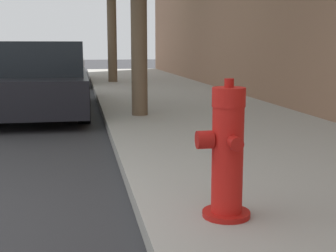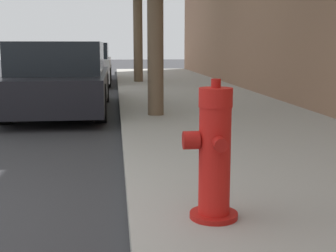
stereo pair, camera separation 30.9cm
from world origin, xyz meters
name	(u,v)px [view 1 (the left image)]	position (x,y,z in m)	size (l,w,h in m)	color
fire_hydrant	(227,154)	(2.36, -0.15, 0.56)	(0.37, 0.38, 0.92)	#A91511
parked_car_near	(41,79)	(0.71, 6.02, 0.64)	(1.73, 4.53, 1.33)	black
parked_car_mid	(58,65)	(0.74, 12.64, 0.65)	(1.70, 4.40, 1.35)	silver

